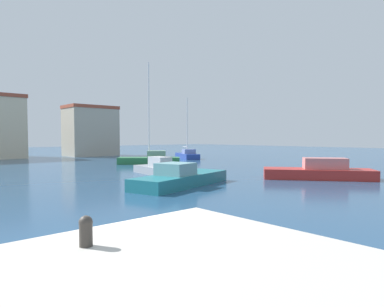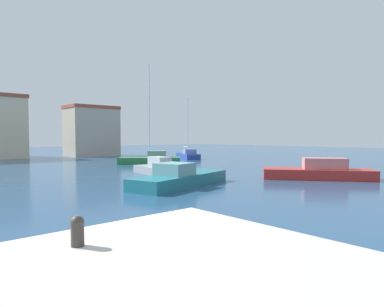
# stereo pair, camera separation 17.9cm
# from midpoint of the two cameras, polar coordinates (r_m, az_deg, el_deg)

# --- Properties ---
(water) EXTENTS (160.00, 160.00, 0.00)m
(water) POSITION_cam_midpoint_polar(r_m,az_deg,el_deg) (33.38, -6.85, -2.39)
(water) COLOR navy
(water) RESTS_ON ground
(mooring_bollard) EXTENTS (0.23, 0.23, 0.53)m
(mooring_bollard) POSITION_cam_midpoint_polar(r_m,az_deg,el_deg) (6.21, -17.75, -11.98)
(mooring_bollard) COLOR #38332D
(mooring_bollard) RESTS_ON pier_quay
(sailboat_green_behind_lamppost) EXTENTS (6.60, 6.01, 11.17)m
(sailboat_green_behind_lamppost) POSITION_cam_midpoint_polar(r_m,az_deg,el_deg) (38.30, -6.78, -0.91)
(sailboat_green_behind_lamppost) COLOR #28703D
(sailboat_green_behind_lamppost) RESTS_ON water
(motorboat_red_center_channel) EXTENTS (6.39, 7.32, 1.50)m
(motorboat_red_center_channel) POSITION_cam_midpoint_polar(r_m,az_deg,el_deg) (25.96, 20.56, -2.87)
(motorboat_red_center_channel) COLOR #B22823
(motorboat_red_center_channel) RESTS_ON water
(motorboat_teal_far_right) EXTENTS (7.89, 4.25, 1.44)m
(motorboat_teal_far_right) POSITION_cam_midpoint_polar(r_m,az_deg,el_deg) (20.91, -1.82, -4.11)
(motorboat_teal_far_right) COLOR #1E707A
(motorboat_teal_far_right) RESTS_ON water
(motorboat_grey_outer_mooring) EXTENTS (2.03, 5.56, 1.45)m
(motorboat_grey_outer_mooring) POSITION_cam_midpoint_polar(r_m,az_deg,el_deg) (27.20, -5.71, -2.47)
(motorboat_grey_outer_mooring) COLOR gray
(motorboat_grey_outer_mooring) RESTS_ON water
(sailboat_blue_near_pier) EXTENTS (4.19, 6.14, 8.40)m
(sailboat_blue_near_pier) POSITION_cam_midpoint_polar(r_m,az_deg,el_deg) (47.30, -0.57, -0.23)
(sailboat_blue_near_pier) COLOR #233D93
(sailboat_blue_near_pier) RESTS_ON water
(warehouse_block) EXTENTS (7.63, 5.16, 7.89)m
(warehouse_block) POSITION_cam_midpoint_polar(r_m,az_deg,el_deg) (56.72, -16.28, 3.63)
(warehouse_block) COLOR #B2A893
(warehouse_block) RESTS_ON ground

